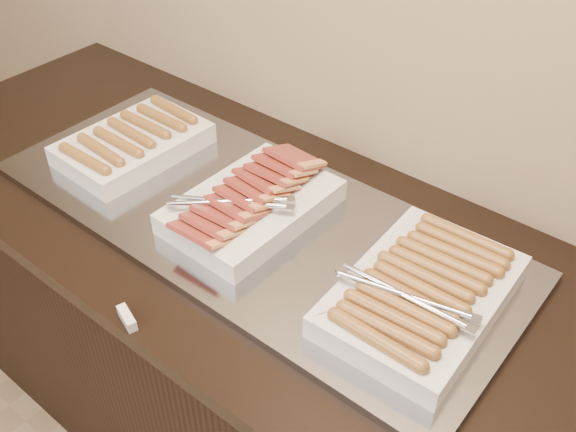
% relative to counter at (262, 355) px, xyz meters
% --- Properties ---
extents(counter, '(2.06, 0.76, 0.90)m').
position_rel_counter_xyz_m(counter, '(0.00, 0.00, 0.00)').
color(counter, black).
rests_on(counter, ground).
extents(warming_tray, '(1.20, 0.50, 0.02)m').
position_rel_counter_xyz_m(warming_tray, '(-0.02, 0.00, 0.46)').
color(warming_tray, '#8F919C').
rests_on(warming_tray, counter).
extents(dish_left, '(0.24, 0.35, 0.07)m').
position_rel_counter_xyz_m(dish_left, '(-0.40, 0.00, 0.50)').
color(dish_left, silver).
rests_on(dish_left, warming_tray).
extents(dish_center, '(0.26, 0.38, 0.10)m').
position_rel_counter_xyz_m(dish_center, '(-0.01, -0.00, 0.50)').
color(dish_center, silver).
rests_on(dish_center, warming_tray).
extents(dish_right, '(0.28, 0.39, 0.08)m').
position_rel_counter_xyz_m(dish_right, '(0.40, -0.00, 0.50)').
color(dish_right, silver).
rests_on(dish_right, warming_tray).
extents(label_holder, '(0.06, 0.03, 0.02)m').
position_rel_counter_xyz_m(label_holder, '(-0.00, -0.36, 0.46)').
color(label_holder, silver).
rests_on(label_holder, counter).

